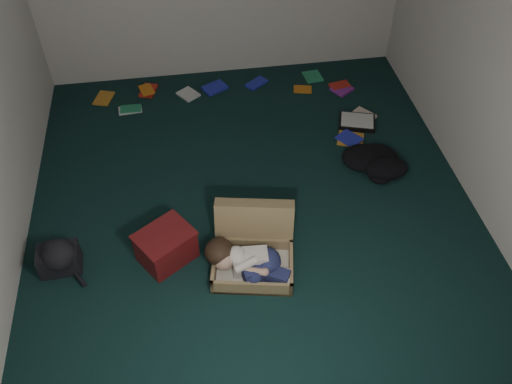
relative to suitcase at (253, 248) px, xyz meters
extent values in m
plane|color=black|center=(0.09, 0.58, -0.14)|extent=(4.50, 4.50, 0.00)
plane|color=silver|center=(0.09, -1.67, 1.16)|extent=(4.50, 0.00, 4.50)
plane|color=silver|center=(2.09, 0.58, 1.16)|extent=(0.00, 4.50, 4.50)
cube|color=#967D52|center=(-0.03, -0.13, -0.07)|extent=(0.73, 0.58, 0.15)
cube|color=silver|center=(-0.03, -0.13, -0.11)|extent=(0.66, 0.52, 0.02)
cube|color=#967D52|center=(0.03, 0.17, 0.09)|extent=(0.68, 0.32, 0.48)
cube|color=silver|center=(-0.05, -0.14, 0.02)|extent=(0.29, 0.17, 0.20)
sphere|color=tan|center=(-0.26, -0.13, 0.07)|extent=(0.18, 0.18, 0.18)
ellipsoid|color=black|center=(-0.28, -0.07, 0.10)|extent=(0.23, 0.24, 0.20)
ellipsoid|color=#1F244E|center=(0.09, -0.16, 0.02)|extent=(0.21, 0.24, 0.20)
cube|color=#1F244E|center=(0.00, -0.25, 0.01)|extent=(0.26, 0.16, 0.13)
cube|color=#1F244E|center=(0.13, -0.28, -0.02)|extent=(0.25, 0.21, 0.10)
sphere|color=white|center=(0.22, -0.27, -0.03)|extent=(0.10, 0.10, 0.10)
sphere|color=white|center=(0.21, -0.34, -0.04)|extent=(0.09, 0.09, 0.09)
cylinder|color=tan|center=(-0.03, -0.27, 0.06)|extent=(0.18, 0.09, 0.06)
cube|color=#5C1214|center=(-0.71, 0.12, 0.00)|extent=(0.53, 0.51, 0.28)
cube|color=#5C1214|center=(-0.71, 0.12, 0.15)|extent=(0.56, 0.53, 0.02)
cube|color=black|center=(1.36, 1.61, -0.12)|extent=(0.44, 0.38, 0.05)
cube|color=white|center=(1.36, 1.61, -0.09)|extent=(0.39, 0.33, 0.01)
cube|color=orange|center=(-1.33, 2.48, -0.13)|extent=(0.22, 0.17, 0.02)
cube|color=red|center=(-0.83, 2.53, -0.13)|extent=(0.28, 0.27, 0.02)
cube|color=silver|center=(-0.38, 2.40, -0.13)|extent=(0.22, 0.26, 0.02)
cube|color=#2029AF|center=(0.41, 2.49, -0.13)|extent=(0.24, 0.27, 0.02)
cube|color=orange|center=(0.92, 2.30, -0.13)|extent=(0.28, 0.26, 0.02)
cube|color=#268B5B|center=(1.09, 2.53, -0.13)|extent=(0.24, 0.19, 0.02)
cube|color=purple|center=(1.37, 2.22, -0.13)|extent=(0.28, 0.27, 0.02)
cube|color=beige|center=(1.45, 1.70, -0.13)|extent=(0.21, 0.25, 0.02)
cube|color=orange|center=(1.22, 1.35, -0.13)|extent=(0.25, 0.27, 0.02)
cube|color=red|center=(1.36, 2.29, -0.13)|extent=(0.27, 0.25, 0.02)
cube|color=silver|center=(-1.03, 2.22, -0.13)|extent=(0.25, 0.20, 0.02)
cube|color=#2029AF|center=(-0.08, 2.47, -0.13)|extent=(0.27, 0.28, 0.02)
camera|label=1|loc=(-0.40, -2.72, 3.51)|focal=38.00mm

